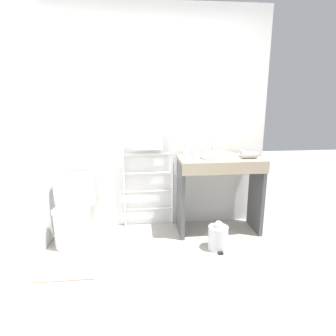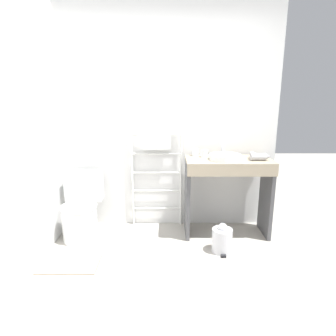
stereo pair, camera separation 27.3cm
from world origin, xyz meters
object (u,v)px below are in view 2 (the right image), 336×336
at_px(towel_radiator, 155,160).
at_px(cup_near_edge, 203,154).
at_px(hair_dryer, 258,156).
at_px(toilet, 80,211).
at_px(cup_near_wall, 194,152).
at_px(trash_bin, 221,239).
at_px(sink_basin, 224,157).

bearing_deg(towel_radiator, cup_near_edge, -13.09).
height_order(towel_radiator, cup_near_edge, towel_radiator).
height_order(towel_radiator, hair_dryer, towel_radiator).
relative_size(toilet, cup_near_wall, 8.78).
bearing_deg(toilet, hair_dryer, 0.86).
bearing_deg(towel_radiator, cup_near_wall, -8.15).
bearing_deg(trash_bin, sink_basin, 80.35).
distance_m(sink_basin, hair_dryer, 0.36).
relative_size(hair_dryer, trash_bin, 0.69).
relative_size(toilet, towel_radiator, 0.63).
xyz_separation_m(cup_near_edge, hair_dryer, (0.58, -0.16, 0.00)).
height_order(towel_radiator, sink_basin, towel_radiator).
bearing_deg(cup_near_wall, cup_near_edge, -32.99).
bearing_deg(towel_radiator, hair_dryer, -14.39).
height_order(cup_near_wall, hair_dryer, cup_near_wall).
bearing_deg(cup_near_edge, towel_radiator, 166.91).
bearing_deg(cup_near_wall, toilet, -168.90).
relative_size(toilet, cup_near_edge, 9.61).
bearing_deg(cup_near_edge, sink_basin, -32.11).
height_order(toilet, cup_near_wall, cup_near_wall).
xyz_separation_m(toilet, sink_basin, (1.60, 0.06, 0.62)).
xyz_separation_m(cup_near_wall, cup_near_edge, (0.10, -0.06, -0.00)).
relative_size(toilet, sink_basin, 2.13).
distance_m(sink_basin, trash_bin, 0.88).
height_order(towel_radiator, trash_bin, towel_radiator).
bearing_deg(hair_dryer, cup_near_edge, 164.41).
distance_m(cup_near_edge, hair_dryer, 0.60).
height_order(cup_near_edge, trash_bin, cup_near_edge).
height_order(cup_near_edge, hair_dryer, hair_dryer).
relative_size(cup_near_edge, trash_bin, 0.24).
xyz_separation_m(toilet, cup_near_wall, (1.29, 0.25, 0.63)).
distance_m(toilet, cup_near_wall, 1.46).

